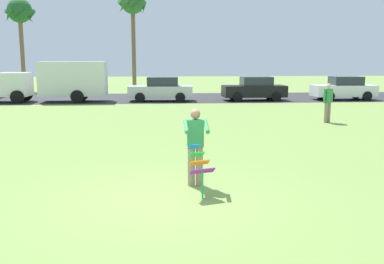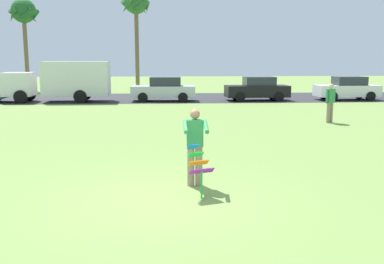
# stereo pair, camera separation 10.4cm
# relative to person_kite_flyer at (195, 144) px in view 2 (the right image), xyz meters

# --- Properties ---
(ground_plane) EXTENTS (120.00, 120.00, 0.00)m
(ground_plane) POSITION_rel_person_kite_flyer_xyz_m (-0.72, -0.88, -0.95)
(ground_plane) COLOR olive
(road_strip) EXTENTS (120.00, 8.00, 0.01)m
(road_strip) POSITION_rel_person_kite_flyer_xyz_m (-0.72, 21.78, -0.95)
(road_strip) COLOR #2D2D33
(road_strip) RESTS_ON ground
(person_kite_flyer) EXTENTS (0.53, 0.65, 1.73)m
(person_kite_flyer) POSITION_rel_person_kite_flyer_xyz_m (0.00, 0.00, 0.00)
(person_kite_flyer) COLOR gray
(person_kite_flyer) RESTS_ON ground
(kite_held) EXTENTS (0.54, 0.71, 1.05)m
(kite_held) POSITION_rel_person_kite_flyer_xyz_m (0.02, -0.74, -0.26)
(kite_held) COLOR blue
(kite_held) RESTS_ON ground
(parked_truck_white_box) EXTENTS (6.73, 2.19, 2.62)m
(parked_truck_white_box) POSITION_rel_person_kite_flyer_xyz_m (-7.22, 19.38, 0.46)
(parked_truck_white_box) COLOR silver
(parked_truck_white_box) RESTS_ON ground
(parked_car_silver) EXTENTS (4.26, 1.96, 1.60)m
(parked_car_silver) POSITION_rel_person_kite_flyer_xyz_m (-0.70, 19.38, -0.18)
(parked_car_silver) COLOR silver
(parked_car_silver) RESTS_ON ground
(parked_car_black) EXTENTS (4.26, 1.96, 1.60)m
(parked_car_black) POSITION_rel_person_kite_flyer_xyz_m (5.60, 19.39, -0.18)
(parked_car_black) COLOR black
(parked_car_black) RESTS_ON ground
(parked_car_white) EXTENTS (4.24, 1.90, 1.60)m
(parked_car_white) POSITION_rel_person_kite_flyer_xyz_m (11.82, 19.38, -0.18)
(parked_car_white) COLOR white
(parked_car_white) RESTS_ON ground
(palm_tree_left_near) EXTENTS (2.58, 2.71, 7.95)m
(palm_tree_left_near) POSITION_rel_person_kite_flyer_xyz_m (-12.82, 30.12, 5.63)
(palm_tree_left_near) COLOR brown
(palm_tree_left_near) RESTS_ON ground
(palm_tree_right_near) EXTENTS (2.58, 2.71, 8.74)m
(palm_tree_right_near) POSITION_rel_person_kite_flyer_xyz_m (-3.05, 29.80, 6.36)
(palm_tree_right_near) COLOR brown
(palm_tree_right_near) RESTS_ON ground
(person_walker_near) EXTENTS (0.51, 0.37, 1.73)m
(person_walker_near) POSITION_rel_person_kite_flyer_xyz_m (6.64, 9.17, -0.02)
(person_walker_near) COLOR gray
(person_walker_near) RESTS_ON ground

